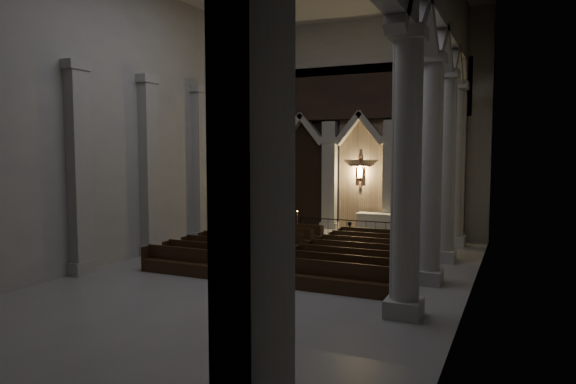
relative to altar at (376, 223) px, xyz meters
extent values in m
plane|color=gray|center=(-1.18, -10.95, -0.70)|extent=(24.00, 24.00, 0.00)
cube|color=#A3A199|center=(-1.18, 1.05, 5.30)|extent=(14.00, 0.10, 12.00)
cube|color=#A3A199|center=(-8.18, -10.95, 5.30)|extent=(0.10, 24.00, 12.00)
cube|color=#A3A199|center=(5.82, -10.95, 5.30)|extent=(0.10, 24.00, 12.00)
cube|color=#A7A59C|center=(-6.58, 0.55, 2.50)|extent=(0.80, 0.50, 6.40)
cube|color=#A7A59C|center=(-6.58, 0.55, -0.45)|extent=(1.05, 0.70, 0.50)
cube|color=#A7A59C|center=(-6.58, 0.55, 4.65)|extent=(1.00, 0.65, 0.35)
cube|color=#A7A59C|center=(-2.98, 0.55, 2.50)|extent=(0.80, 0.50, 6.40)
cube|color=#A7A59C|center=(-2.98, 0.55, -0.45)|extent=(1.05, 0.70, 0.50)
cube|color=#A7A59C|center=(-2.98, 0.55, 4.65)|extent=(1.00, 0.65, 0.35)
cube|color=#A7A59C|center=(0.62, 0.55, 2.50)|extent=(0.80, 0.50, 6.40)
cube|color=#A7A59C|center=(0.62, 0.55, -0.45)|extent=(1.05, 0.70, 0.50)
cube|color=#A7A59C|center=(0.62, 0.55, 4.65)|extent=(1.00, 0.65, 0.35)
cube|color=#A7A59C|center=(4.22, 0.55, 2.50)|extent=(0.80, 0.50, 6.40)
cube|color=#A7A59C|center=(4.22, 0.55, -0.45)|extent=(1.05, 0.70, 0.50)
cube|color=#A7A59C|center=(4.22, 0.55, 4.65)|extent=(1.00, 0.65, 0.35)
cube|color=black|center=(-4.78, 0.90, 2.80)|extent=(2.60, 0.15, 7.00)
cube|color=tan|center=(-1.18, 0.90, 2.80)|extent=(2.60, 0.15, 7.00)
cube|color=black|center=(2.42, 0.90, 2.80)|extent=(2.60, 0.15, 7.00)
cube|color=black|center=(-1.18, 0.55, 7.30)|extent=(12.00, 0.50, 3.00)
cube|color=#A7A59C|center=(-7.38, 0.55, 3.80)|extent=(1.60, 0.50, 9.00)
cube|color=#A7A59C|center=(5.02, 0.55, 3.80)|extent=(1.60, 0.50, 9.00)
cube|color=#A7A59C|center=(-1.18, 0.55, 9.80)|extent=(14.00, 0.50, 3.00)
plane|color=#FFDB72|center=(-1.18, 0.87, 2.80)|extent=(1.50, 0.00, 1.50)
cube|color=#502D1B|center=(-1.18, 0.78, 2.80)|extent=(0.13, 0.08, 1.80)
cube|color=#502D1B|center=(-1.18, 0.78, 3.15)|extent=(1.10, 0.08, 0.13)
cube|color=tan|center=(-1.18, 0.72, 2.75)|extent=(0.26, 0.10, 0.60)
sphere|color=tan|center=(-1.18, 0.72, 3.15)|extent=(0.17, 0.17, 0.17)
cylinder|color=tan|center=(-1.44, 0.72, 3.12)|extent=(0.45, 0.08, 0.08)
cylinder|color=tan|center=(-0.92, 0.72, 3.12)|extent=(0.45, 0.08, 0.08)
cube|color=#A7A59C|center=(4.32, -1.45, -0.45)|extent=(1.00, 1.00, 0.50)
cylinder|color=#A7A59C|center=(4.32, -1.45, 3.30)|extent=(0.70, 0.70, 7.50)
cube|color=#A7A59C|center=(4.32, -1.45, 7.15)|extent=(0.95, 0.95, 0.35)
cube|color=#A7A59C|center=(4.32, -5.45, -0.45)|extent=(1.00, 1.00, 0.50)
cylinder|color=#A7A59C|center=(4.32, -5.45, 3.30)|extent=(0.70, 0.70, 7.50)
cube|color=#A7A59C|center=(4.32, -5.45, 7.15)|extent=(0.95, 0.95, 0.35)
cube|color=#A7A59C|center=(4.32, -9.45, -0.45)|extent=(1.00, 1.00, 0.50)
cylinder|color=#A7A59C|center=(4.32, -9.45, 3.30)|extent=(0.70, 0.70, 7.50)
cube|color=#A7A59C|center=(4.32, -9.45, 7.15)|extent=(0.95, 0.95, 0.35)
cube|color=#A7A59C|center=(4.32, -13.45, -0.45)|extent=(1.00, 1.00, 0.50)
cylinder|color=#A7A59C|center=(4.32, -13.45, 3.30)|extent=(0.70, 0.70, 7.50)
cube|color=#A7A59C|center=(4.32, -13.45, 7.15)|extent=(0.95, 0.95, 0.35)
cube|color=#A7A59C|center=(4.32, 0.45, 3.90)|extent=(0.55, 1.20, 9.20)
cube|color=#A7A59C|center=(4.32, -22.35, 3.90)|extent=(0.55, 1.20, 9.20)
cube|color=#A7A59C|center=(-7.93, -1.45, -0.45)|extent=(0.60, 1.00, 0.50)
cube|color=#A7A59C|center=(-7.93, -1.45, 3.30)|extent=(0.50, 0.80, 7.50)
cube|color=#A7A59C|center=(-7.93, -1.45, 7.15)|extent=(0.60, 1.00, 0.35)
cube|color=#A7A59C|center=(-7.93, -5.45, -0.45)|extent=(0.60, 1.00, 0.50)
cube|color=#A7A59C|center=(-7.93, -5.45, 3.30)|extent=(0.50, 0.80, 7.50)
cube|color=#A7A59C|center=(-7.93, -5.45, 7.15)|extent=(0.60, 1.00, 0.35)
cube|color=#A7A59C|center=(-7.93, -9.45, -0.45)|extent=(0.60, 1.00, 0.50)
cube|color=#A7A59C|center=(-7.93, -9.45, 3.30)|extent=(0.50, 0.80, 7.50)
cube|color=#A7A59C|center=(-7.93, -9.45, 7.15)|extent=(0.60, 1.00, 0.35)
cube|color=#A7A59C|center=(-7.93, -13.45, -0.45)|extent=(0.60, 1.00, 0.50)
cube|color=#A7A59C|center=(-7.93, -13.45, 3.30)|extent=(0.50, 0.80, 7.50)
cube|color=#A7A59C|center=(-7.93, -13.45, 7.15)|extent=(0.60, 1.00, 0.35)
cube|color=#A7A59C|center=(-1.18, -0.35, -0.63)|extent=(8.50, 2.60, 0.15)
cube|color=#BAB3A3|center=(0.00, 0.00, -0.02)|extent=(2.00, 0.78, 1.06)
cube|color=white|center=(0.00, 0.00, 0.52)|extent=(2.17, 0.87, 0.04)
cube|color=black|center=(-1.18, -1.68, 0.30)|extent=(5.29, 0.05, 0.05)
cube|color=black|center=(-3.82, -1.68, -0.17)|extent=(0.09, 0.09, 1.06)
cube|color=black|center=(1.46, -1.68, -0.17)|extent=(0.09, 0.09, 1.06)
cylinder|color=black|center=(-3.29, -1.68, -0.21)|extent=(0.02, 0.02, 0.97)
cylinder|color=black|center=(-2.76, -1.68, -0.21)|extent=(0.02, 0.02, 0.97)
cylinder|color=black|center=(-2.24, -1.68, -0.21)|extent=(0.02, 0.02, 0.97)
cylinder|color=black|center=(-1.71, -1.68, -0.21)|extent=(0.02, 0.02, 0.97)
cylinder|color=black|center=(-1.18, -1.68, -0.21)|extent=(0.02, 0.02, 0.97)
cylinder|color=black|center=(-0.65, -1.68, -0.21)|extent=(0.02, 0.02, 0.97)
cylinder|color=black|center=(-0.12, -1.68, -0.21)|extent=(0.02, 0.02, 0.97)
cylinder|color=black|center=(0.41, -1.68, -0.21)|extent=(0.02, 0.02, 0.97)
cylinder|color=black|center=(0.94, -1.68, -0.21)|extent=(0.02, 0.02, 0.97)
cylinder|color=#AF7136|center=(-3.92, -2.01, -0.68)|extent=(0.24, 0.24, 0.05)
cylinder|color=#AF7136|center=(-3.92, -2.01, -0.11)|extent=(0.04, 0.04, 1.14)
cylinder|color=#AF7136|center=(-3.92, -2.01, 0.46)|extent=(0.12, 0.12, 0.02)
cylinder|color=beige|center=(-3.92, -2.01, 0.57)|extent=(0.05, 0.05, 0.20)
sphere|color=#FFC359|center=(-3.92, -2.01, 0.69)|extent=(0.04, 0.04, 0.04)
cylinder|color=#AF7136|center=(1.41, -1.19, -0.68)|extent=(0.23, 0.23, 0.05)
cylinder|color=#AF7136|center=(1.41, -1.19, -0.12)|extent=(0.04, 0.04, 1.12)
cylinder|color=#AF7136|center=(1.41, -1.19, 0.44)|extent=(0.12, 0.12, 0.02)
cylinder|color=beige|center=(1.41, -1.19, 0.54)|extent=(0.05, 0.05, 0.19)
sphere|color=#FFC359|center=(1.41, -1.19, 0.66)|extent=(0.04, 0.04, 0.04)
cube|color=black|center=(-3.88, -4.22, -0.46)|extent=(4.44, 0.42, 0.48)
cube|color=black|center=(-3.88, -4.02, 0.04)|extent=(4.44, 0.07, 0.53)
cube|color=black|center=(-6.10, -4.22, -0.23)|extent=(0.06, 0.48, 0.95)
cube|color=black|center=(-1.66, -4.22, -0.23)|extent=(0.06, 0.48, 0.95)
cube|color=black|center=(1.52, -4.22, -0.46)|extent=(4.44, 0.42, 0.48)
cube|color=black|center=(1.52, -4.02, 0.04)|extent=(4.44, 0.07, 0.53)
cube|color=black|center=(-0.70, -4.22, -0.23)|extent=(0.06, 0.48, 0.95)
cube|color=black|center=(3.74, -4.22, -0.23)|extent=(0.06, 0.48, 0.95)
cube|color=black|center=(-3.88, -5.52, -0.46)|extent=(4.44, 0.42, 0.48)
cube|color=black|center=(-3.88, -5.31, 0.04)|extent=(4.44, 0.07, 0.53)
cube|color=black|center=(-6.10, -5.52, -0.23)|extent=(0.06, 0.48, 0.95)
cube|color=black|center=(-1.66, -5.52, -0.23)|extent=(0.06, 0.48, 0.95)
cube|color=black|center=(1.52, -5.52, -0.46)|extent=(4.44, 0.42, 0.48)
cube|color=black|center=(1.52, -5.31, 0.04)|extent=(4.44, 0.07, 0.53)
cube|color=black|center=(-0.70, -5.52, -0.23)|extent=(0.06, 0.48, 0.95)
cube|color=black|center=(3.74, -5.52, -0.23)|extent=(0.06, 0.48, 0.95)
cube|color=black|center=(-3.88, -6.81, -0.46)|extent=(4.44, 0.42, 0.48)
cube|color=black|center=(-3.88, -6.61, 0.04)|extent=(4.44, 0.07, 0.53)
cube|color=black|center=(-6.10, -6.81, -0.23)|extent=(0.06, 0.48, 0.95)
cube|color=black|center=(-1.66, -6.81, -0.23)|extent=(0.06, 0.48, 0.95)
cube|color=black|center=(1.52, -6.81, -0.46)|extent=(4.44, 0.42, 0.48)
cube|color=black|center=(1.52, -6.61, 0.04)|extent=(4.44, 0.07, 0.53)
cube|color=black|center=(-0.70, -6.81, -0.23)|extent=(0.06, 0.48, 0.95)
cube|color=black|center=(3.74, -6.81, -0.23)|extent=(0.06, 0.48, 0.95)
cube|color=black|center=(-3.88, -8.10, -0.46)|extent=(4.44, 0.42, 0.48)
cube|color=black|center=(-3.88, -7.90, 0.04)|extent=(4.44, 0.07, 0.53)
cube|color=black|center=(-6.10, -8.10, -0.23)|extent=(0.06, 0.48, 0.95)
cube|color=black|center=(-1.66, -8.10, -0.23)|extent=(0.06, 0.48, 0.95)
cube|color=black|center=(1.52, -8.10, -0.46)|extent=(4.44, 0.42, 0.48)
cube|color=black|center=(1.52, -7.90, 0.04)|extent=(4.44, 0.07, 0.53)
cube|color=black|center=(-0.70, -8.10, -0.23)|extent=(0.06, 0.48, 0.95)
cube|color=black|center=(3.74, -8.10, -0.23)|extent=(0.06, 0.48, 0.95)
cube|color=black|center=(-3.88, -9.39, -0.46)|extent=(4.44, 0.42, 0.48)
cube|color=black|center=(-3.88, -9.19, 0.04)|extent=(4.44, 0.07, 0.53)
cube|color=black|center=(-6.10, -9.39, -0.23)|extent=(0.06, 0.48, 0.95)
cube|color=black|center=(-1.66, -9.39, -0.23)|extent=(0.06, 0.48, 0.95)
cube|color=black|center=(1.52, -9.39, -0.46)|extent=(4.44, 0.42, 0.48)
cube|color=black|center=(1.52, -9.19, 0.04)|extent=(4.44, 0.07, 0.53)
cube|color=black|center=(-0.70, -9.39, -0.23)|extent=(0.06, 0.48, 0.95)
cube|color=black|center=(3.74, -9.39, -0.23)|extent=(0.06, 0.48, 0.95)
cube|color=black|center=(-3.88, -10.68, -0.46)|extent=(4.44, 0.42, 0.48)
cube|color=black|center=(-3.88, -10.48, 0.04)|extent=(4.44, 0.07, 0.53)
cube|color=black|center=(-6.10, -10.68, -0.23)|extent=(0.06, 0.48, 0.95)
cube|color=black|center=(-1.66, -10.68, -0.23)|extent=(0.06, 0.48, 0.95)
cube|color=black|center=(1.52, -10.68, -0.46)|extent=(4.44, 0.42, 0.48)
cube|color=black|center=(1.52, -10.48, 0.04)|extent=(4.44, 0.07, 0.53)
cube|color=black|center=(-0.70, -10.68, -0.23)|extent=(0.06, 0.48, 0.95)
cube|color=black|center=(3.74, -10.68, -0.23)|extent=(0.06, 0.48, 0.95)
cube|color=black|center=(-3.88, -11.97, -0.46)|extent=(4.44, 0.42, 0.48)
cube|color=black|center=(-3.88, -11.77, 0.04)|extent=(4.44, 0.07, 0.53)
cube|color=black|center=(-6.10, -11.97, -0.23)|extent=(0.06, 0.48, 0.95)
cube|color=black|center=(-1.66, -11.97, -0.23)|extent=(0.06, 0.48, 0.95)
cube|color=black|center=(1.52, -11.97, -0.46)|extent=(4.44, 0.42, 0.48)
cube|color=black|center=(1.52, -11.77, 0.04)|extent=(4.44, 0.07, 0.53)
cube|color=black|center=(-0.70, -11.97, -0.23)|extent=(0.06, 0.48, 0.95)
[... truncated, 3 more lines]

